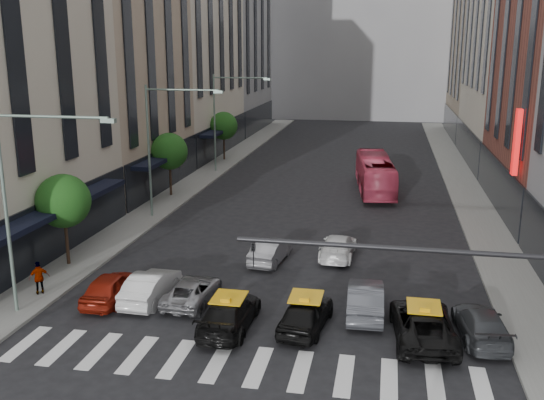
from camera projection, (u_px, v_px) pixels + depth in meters
The scene contains 27 objects.
ground at pixel (233, 386), 21.29m from camera, with size 160.00×160.00×0.00m, color black.
sidewalk_left at pixel (191, 185), 51.93m from camera, with size 3.00×96.00×0.15m, color slate.
sidewalk_right at pixel (470, 197), 47.71m from camera, with size 3.00×96.00×0.15m, color slate.
building_left_b at pixel (112, 41), 48.10m from camera, with size 8.00×16.00×24.00m, color tan.
building_left_d at pixel (230, 21), 82.58m from camera, with size 8.00×18.00×30.00m, color gray.
building_right_d at pixel (490, 27), 76.58m from camera, with size 8.00×18.00×28.00m, color tan.
building_far at pixel (363, 6), 97.75m from camera, with size 30.00×10.00×36.00m, color gray.
tree_near at pixel (63, 201), 32.07m from camera, with size 2.88×2.88×4.95m.
tree_mid at pixel (169, 151), 47.30m from camera, with size 2.88×2.88×4.95m.
tree_far at pixel (224, 126), 62.52m from camera, with size 2.88×2.88×4.95m.
streetlamp_near at pixel (23, 186), 25.48m from camera, with size 5.38×0.25×9.00m.
streetlamp_mid at pixel (161, 134), 40.71m from camera, with size 5.38×0.25×9.00m.
streetlamp_far at pixel (224, 110), 55.94m from camera, with size 5.38×0.25×9.00m.
traffic_signal at pixel (475, 296), 17.82m from camera, with size 10.10×0.20×6.00m.
liberty_sign at pixel (517, 142), 36.53m from camera, with size 0.30×0.70×4.00m.
car_red at pixel (111, 287), 28.29m from camera, with size 1.65×4.09×1.40m, color maroon.
car_white_front at pixel (151, 286), 28.34m from camera, with size 1.51×4.32×1.42m, color silver.
car_silver at pixel (192, 291), 28.15m from camera, with size 1.93×4.19×1.17m, color gray.
taxi_left at pixel (229, 313), 25.51m from camera, with size 1.95×4.79×1.39m, color black.
taxi_center at pixel (306, 313), 25.47m from camera, with size 1.69×4.21×1.43m, color black.
car_grey_mid at pixel (365, 299), 26.89m from camera, with size 1.56×4.46×1.47m, color #46484E.
taxi_right at pixel (423, 323), 24.52m from camera, with size 2.38×5.16×1.43m, color black.
car_grey_curb at pixel (481, 324), 24.63m from camera, with size 1.80×4.44×1.29m, color #36393D.
car_row2_left at pixel (271, 250), 33.47m from camera, with size 1.43×4.10×1.35m, color gray.
car_row2_right at pixel (338, 246), 34.20m from camera, with size 1.81×4.46×1.29m, color white.
bus at pixel (375, 174), 49.52m from camera, with size 2.50×10.67×2.97m, color #BB3752.
pedestrian_far at pixel (39, 278), 28.71m from camera, with size 0.95×0.39×1.61m, color gray.
Camera 1 is at (4.95, -18.41, 11.60)m, focal length 40.00 mm.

